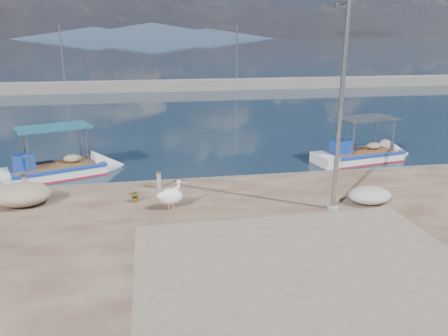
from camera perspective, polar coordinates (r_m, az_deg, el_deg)
ground at (r=14.59m, az=2.65°, el=-9.25°), size 1400.00×1400.00×0.00m
quay_patch at (r=12.08m, az=10.63°, el=-12.82°), size 9.00×7.00×0.01m
breakwater at (r=53.15m, az=-6.97°, el=10.66°), size 120.00×2.20×7.50m
mountains at (r=662.79m, az=-9.89°, el=17.15°), size 370.00×280.00×22.00m
boat_left at (r=22.13m, az=-20.96°, el=-0.47°), size 6.10×3.84×2.79m
boat_right at (r=24.36m, az=17.55°, el=1.41°), size 5.86×2.86×2.70m
pelican at (r=15.52m, az=-6.91°, el=-3.62°), size 1.12×0.56×1.08m
lamp_post at (r=15.22m, az=14.86°, el=6.42°), size 0.44×0.96×7.00m
bollard_near at (r=17.72m, az=-8.50°, el=-1.44°), size 0.24×0.24×0.72m
bollard_far at (r=18.86m, az=-24.61°, el=-1.73°), size 0.23×0.23×0.70m
potted_plant at (r=16.51m, az=-11.48°, el=-3.57°), size 0.47×0.42×0.48m
net_pile_d at (r=16.91m, az=18.49°, el=-3.41°), size 1.60×1.20×0.60m
net_pile_b at (r=17.46m, az=-24.91°, el=-3.15°), size 2.07×1.61×0.80m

